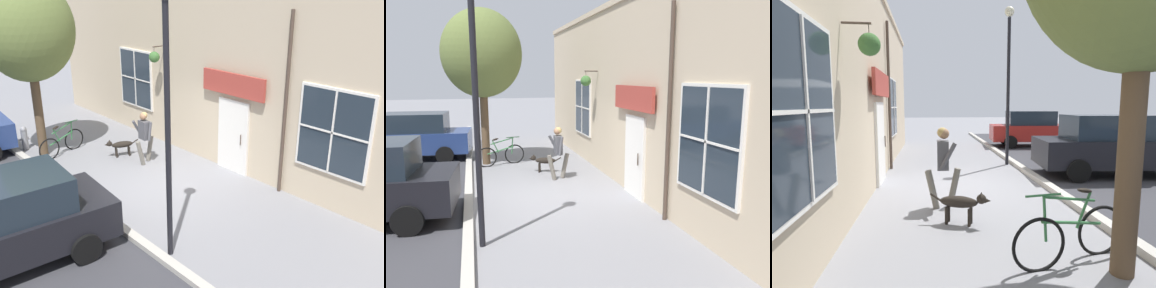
{
  "view_description": "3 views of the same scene",
  "coord_description": "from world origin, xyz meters",
  "views": [
    {
      "loc": [
        6.28,
        8.34,
        5.13
      ],
      "look_at": [
        -1.27,
        -0.06,
        0.83
      ],
      "focal_mm": 40.0,
      "sensor_mm": 36.0,
      "label": 1
    },
    {
      "loc": [
        1.82,
        9.32,
        3.08
      ],
      "look_at": [
        -0.47,
        1.3,
        1.57
      ],
      "focal_mm": 35.0,
      "sensor_mm": 36.0,
      "label": 2
    },
    {
      "loc": [
        -0.89,
        -7.25,
        2.01
      ],
      "look_at": [
        0.06,
        0.91,
        0.96
      ],
      "focal_mm": 28.0,
      "sensor_mm": 36.0,
      "label": 3
    }
  ],
  "objects": [
    {
      "name": "street_tree_by_curb",
      "position": [
        1.41,
        -4.15,
        3.76
      ],
      "size": [
        2.71,
        2.44,
        5.34
      ],
      "color": "brown",
      "rests_on": "ground_plane"
    },
    {
      "name": "leaning_bicycle",
      "position": [
        0.9,
        -3.78,
        0.38
      ],
      "size": [
        1.69,
        0.45,
        1.0
      ],
      "color": "black",
      "rests_on": "ground_plane"
    },
    {
      "name": "storefront_facade",
      "position": [
        -2.34,
        0.0,
        2.61
      ],
      "size": [
        0.95,
        18.0,
        5.22
      ],
      "color": "#C6B293",
      "rests_on": "ground_plane"
    },
    {
      "name": "ground_plane",
      "position": [
        0.0,
        0.0,
        0.0
      ],
      "size": [
        90.0,
        90.0,
        0.0
      ],
      "primitive_type": "plane",
      "color": "gray"
    },
    {
      "name": "dog_on_leash",
      "position": [
        -0.36,
        -2.38,
        0.38
      ],
      "size": [
        1.02,
        0.45,
        0.58
      ],
      "color": "black",
      "rests_on": "ground_plane"
    },
    {
      "name": "parked_car_nearest_curb",
      "position": [
        4.01,
        -5.56,
        0.88
      ],
      "size": [
        4.44,
        2.22,
        1.75
      ],
      "color": "navy",
      "rests_on": "ground_plane"
    },
    {
      "name": "street_lamp",
      "position": [
        1.74,
        2.64,
        3.36
      ],
      "size": [
        0.32,
        0.32,
        5.19
      ],
      "color": "black",
      "rests_on": "ground_plane"
    },
    {
      "name": "fire_hydrant",
      "position": [
        1.62,
        -4.99,
        0.4
      ],
      "size": [
        0.34,
        0.2,
        0.77
      ],
      "color": "#99999E",
      "rests_on": "ground_plane"
    },
    {
      "name": "pedestrian_walking",
      "position": [
        -0.63,
        -1.45,
        0.95
      ],
      "size": [
        0.73,
        0.56,
        1.6
      ],
      "color": "#6B665B",
      "rests_on": "ground_plane"
    }
  ]
}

